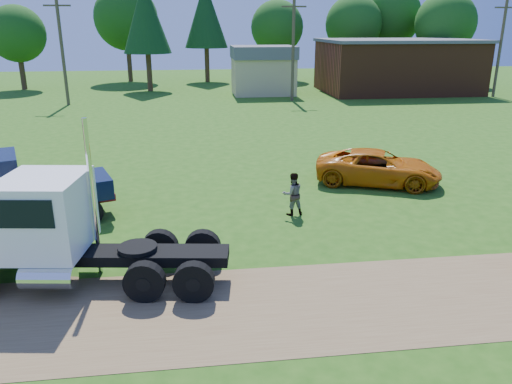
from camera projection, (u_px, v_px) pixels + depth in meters
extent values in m
plane|color=#225011|center=(330.00, 303.00, 12.65)|extent=(140.00, 140.00, 0.00)
cube|color=brown|center=(330.00, 303.00, 12.65)|extent=(120.00, 4.20, 0.01)
cube|color=black|center=(96.00, 255.00, 13.51)|extent=(7.26, 1.89, 0.29)
cylinder|color=black|center=(13.00, 247.00, 14.59)|extent=(1.09, 0.48, 1.06)
cylinder|color=black|center=(13.00, 247.00, 14.59)|extent=(0.42, 0.40, 0.37)
cylinder|color=black|center=(145.00, 282.00, 12.60)|extent=(1.09, 0.48, 1.06)
cylinder|color=black|center=(145.00, 282.00, 12.60)|extent=(0.42, 0.40, 0.37)
cylinder|color=black|center=(160.00, 247.00, 14.55)|extent=(1.09, 0.48, 1.06)
cylinder|color=black|center=(160.00, 247.00, 14.55)|extent=(0.42, 0.40, 0.37)
cylinder|color=black|center=(194.00, 282.00, 12.59)|extent=(1.09, 0.48, 1.06)
cylinder|color=black|center=(194.00, 282.00, 12.59)|extent=(0.42, 0.40, 0.37)
cylinder|color=black|center=(203.00, 248.00, 14.54)|extent=(1.09, 0.48, 1.06)
cylinder|color=black|center=(203.00, 248.00, 14.54)|extent=(0.42, 0.40, 0.37)
cube|color=white|center=(46.00, 214.00, 13.14)|extent=(2.31, 2.56, 2.02)
cube|color=black|center=(6.00, 198.00, 13.01)|extent=(0.31, 1.91, 0.82)
cube|color=black|center=(23.00, 214.00, 11.90)|extent=(1.43, 0.24, 0.72)
cube|color=black|center=(60.00, 185.00, 14.10)|extent=(1.43, 0.24, 0.72)
cube|color=white|center=(9.00, 227.00, 14.39)|extent=(1.20, 0.59, 0.10)
cylinder|color=silver|center=(48.00, 278.00, 12.50)|extent=(1.41, 0.76, 0.58)
cylinder|color=silver|center=(93.00, 199.00, 13.56)|extent=(0.15, 0.15, 4.42)
cylinder|color=black|center=(138.00, 248.00, 13.43)|extent=(1.19, 1.19, 0.12)
cube|color=maroon|center=(24.00, 207.00, 17.30)|extent=(6.07, 2.84, 0.26)
cylinder|color=black|center=(89.00, 212.00, 17.44)|extent=(1.01, 0.61, 0.96)
cylinder|color=black|center=(89.00, 212.00, 17.44)|extent=(0.42, 0.42, 0.34)
cylinder|color=black|center=(81.00, 196.00, 19.00)|extent=(1.01, 0.61, 0.96)
cylinder|color=black|center=(81.00, 196.00, 19.00)|extent=(0.42, 0.42, 0.34)
cube|color=black|center=(65.00, 188.00, 17.74)|extent=(3.55, 2.91, 0.70)
imported|color=#C26109|center=(378.00, 167.00, 21.90)|extent=(5.90, 4.25, 1.49)
imported|color=#999999|center=(293.00, 194.00, 18.28)|extent=(0.86, 0.71, 1.61)
cube|color=brown|center=(397.00, 67.00, 51.65)|extent=(15.00, 10.00, 5.00)
cube|color=#58585D|center=(399.00, 41.00, 50.80)|extent=(15.40, 10.40, 0.30)
cube|color=tan|center=(263.00, 76.00, 50.16)|extent=(6.00, 5.00, 3.60)
cube|color=#58585D|center=(263.00, 52.00, 49.43)|extent=(6.20, 5.40, 1.20)
cylinder|color=#463927|center=(62.00, 52.00, 42.41)|extent=(0.28, 0.28, 9.00)
cube|color=#463927|center=(57.00, 5.00, 41.23)|extent=(2.20, 0.14, 0.14)
cylinder|color=#463927|center=(293.00, 50.00, 44.84)|extent=(0.28, 0.28, 9.00)
cube|color=#463927|center=(294.00, 7.00, 43.66)|extent=(2.20, 0.14, 0.14)
cylinder|color=#463927|center=(500.00, 49.00, 47.28)|extent=(0.28, 0.28, 9.00)
cube|color=#463927|center=(506.00, 7.00, 46.10)|extent=(2.20, 0.14, 0.14)
cylinder|color=#3A2618|center=(23.00, 75.00, 53.76)|extent=(0.56, 0.56, 3.12)
sphere|color=#104210|center=(17.00, 34.00, 52.41)|extent=(5.88, 5.88, 5.88)
cylinder|color=#3A2618|center=(130.00, 65.00, 61.23)|extent=(0.56, 0.56, 4.01)
sphere|color=#104210|center=(126.00, 18.00, 59.49)|extent=(7.56, 7.56, 7.56)
cylinder|color=#3A2618|center=(207.00, 65.00, 60.87)|extent=(0.56, 0.56, 4.10)
cone|color=black|center=(206.00, 14.00, 59.02)|extent=(5.16, 5.16, 7.62)
cylinder|color=#3A2618|center=(277.00, 66.00, 63.30)|extent=(0.56, 0.56, 3.45)
sphere|color=#104210|center=(277.00, 27.00, 61.80)|extent=(6.50, 6.50, 6.50)
cylinder|color=#3A2618|center=(351.00, 65.00, 62.85)|extent=(0.56, 0.56, 3.64)
sphere|color=#104210|center=(354.00, 24.00, 61.27)|extent=(6.87, 6.87, 6.87)
cylinder|color=#3A2618|center=(440.00, 67.00, 59.45)|extent=(0.56, 0.56, 3.70)
sphere|color=#104210|center=(445.00, 23.00, 57.85)|extent=(6.98, 6.98, 6.98)
cylinder|color=#3A2618|center=(149.00, 72.00, 52.48)|extent=(0.56, 0.56, 3.92)
cone|color=black|center=(146.00, 16.00, 50.72)|extent=(4.93, 4.93, 7.28)
cylinder|color=#3A2618|center=(386.00, 62.00, 65.36)|extent=(0.56, 0.56, 4.15)
sphere|color=#104210|center=(390.00, 16.00, 63.56)|extent=(7.82, 7.82, 7.82)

